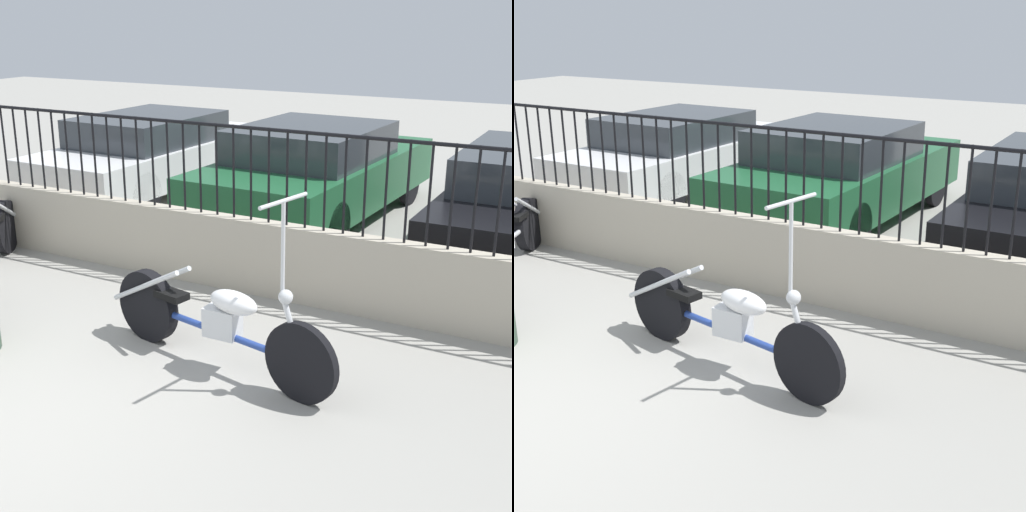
# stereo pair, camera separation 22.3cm
# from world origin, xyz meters

# --- Properties ---
(ground_plane) EXTENTS (40.00, 40.00, 0.00)m
(ground_plane) POSITION_xyz_m (0.00, 0.00, 0.00)
(ground_plane) COLOR gray
(low_wall) EXTENTS (9.81, 0.18, 0.77)m
(low_wall) POSITION_xyz_m (0.00, 2.91, 0.38)
(low_wall) COLOR #B2A893
(low_wall) RESTS_ON ground_plane
(fence_railing) EXTENTS (9.81, 0.04, 0.93)m
(fence_railing) POSITION_xyz_m (-0.00, 2.91, 1.38)
(fence_railing) COLOR black
(fence_railing) RESTS_ON low_wall
(motorcycle_blue) EXTENTS (2.31, 0.72, 1.53)m
(motorcycle_blue) POSITION_xyz_m (0.93, 1.36, 0.40)
(motorcycle_blue) COLOR black
(motorcycle_blue) RESTS_ON ground_plane
(car_white) EXTENTS (1.90, 4.62, 1.22)m
(car_white) POSITION_xyz_m (-2.93, 6.03, 0.63)
(car_white) COLOR black
(car_white) RESTS_ON ground_plane
(car_green) EXTENTS (2.05, 4.36, 1.30)m
(car_green) POSITION_xyz_m (-0.04, 5.74, 0.67)
(car_green) COLOR black
(car_green) RESTS_ON ground_plane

